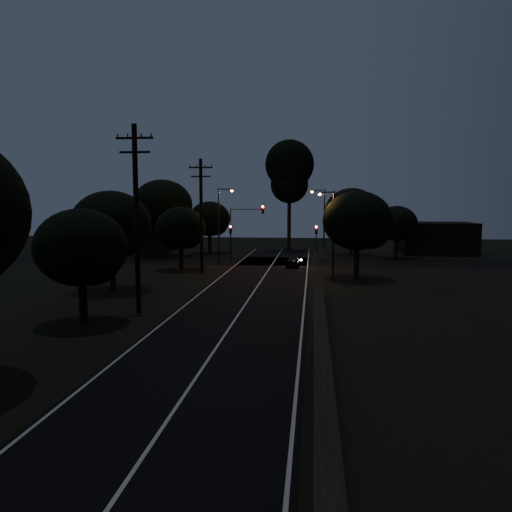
# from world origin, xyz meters

# --- Properties ---
(ground) EXTENTS (160.00, 160.00, 0.00)m
(ground) POSITION_xyz_m (0.00, 0.00, 0.00)
(ground) COLOR black
(road_surface) EXTENTS (60.00, 70.00, 0.03)m
(road_surface) POSITION_xyz_m (0.00, 31.12, 0.01)
(road_surface) COLOR black
(road_surface) RESTS_ON ground
(retaining_wall) EXTENTS (6.93, 26.00, 1.60)m
(retaining_wall) POSITION_xyz_m (7.74, 3.00, 0.62)
(retaining_wall) COLOR black
(retaining_wall) RESTS_ON ground
(utility_pole_mid) EXTENTS (2.20, 0.30, 11.00)m
(utility_pole_mid) POSITION_xyz_m (-6.00, 15.00, 5.74)
(utility_pole_mid) COLOR black
(utility_pole_mid) RESTS_ON ground
(utility_pole_far) EXTENTS (2.20, 0.30, 10.50)m
(utility_pole_far) POSITION_xyz_m (-6.00, 32.00, 5.48)
(utility_pole_far) COLOR black
(utility_pole_far) RESTS_ON ground
(tree_left_b) EXTENTS (4.88, 4.88, 6.21)m
(tree_left_b) POSITION_xyz_m (-7.83, 11.90, 4.02)
(tree_left_b) COLOR black
(tree_left_b) RESTS_ON ground
(tree_left_c) EXTENTS (5.85, 5.85, 7.39)m
(tree_left_c) POSITION_xyz_m (-10.29, 21.88, 4.78)
(tree_left_c) COLOR black
(tree_left_c) RESTS_ON ground
(tree_left_d) EXTENTS (4.83, 4.83, 6.12)m
(tree_left_d) POSITION_xyz_m (-8.33, 33.90, 3.97)
(tree_left_d) COLOR black
(tree_left_d) RESTS_ON ground
(tree_far_nw) EXTENTS (5.28, 5.28, 6.69)m
(tree_far_nw) POSITION_xyz_m (-8.81, 49.89, 4.33)
(tree_far_nw) COLOR black
(tree_far_nw) RESTS_ON ground
(tree_far_w) EXTENTS (7.31, 7.31, 9.32)m
(tree_far_w) POSITION_xyz_m (-13.74, 45.85, 6.06)
(tree_far_w) COLOR black
(tree_far_w) RESTS_ON ground
(tree_far_ne) EXTENTS (6.59, 6.59, 8.33)m
(tree_far_ne) POSITION_xyz_m (9.23, 49.87, 5.39)
(tree_far_ne) COLOR black
(tree_far_ne) RESTS_ON ground
(tree_far_e) EXTENTS (4.85, 4.85, 6.15)m
(tree_far_e) POSITION_xyz_m (14.17, 46.90, 3.98)
(tree_far_e) COLOR black
(tree_far_e) RESTS_ON ground
(tree_right_a) EXTENTS (5.91, 5.91, 7.51)m
(tree_right_a) POSITION_xyz_m (8.21, 29.88, 4.87)
(tree_right_a) COLOR black
(tree_right_a) RESTS_ON ground
(tall_pine) EXTENTS (6.58, 6.58, 14.96)m
(tall_pine) POSITION_xyz_m (1.00, 55.00, 10.79)
(tall_pine) COLOR black
(tall_pine) RESTS_ON ground
(building_left) EXTENTS (10.00, 8.00, 4.40)m
(building_left) POSITION_xyz_m (-20.00, 52.00, 2.20)
(building_left) COLOR black
(building_left) RESTS_ON ground
(building_right) EXTENTS (9.00, 7.00, 4.00)m
(building_right) POSITION_xyz_m (20.00, 53.00, 2.00)
(building_right) COLOR black
(building_right) RESTS_ON ground
(signal_left) EXTENTS (0.28, 0.35, 4.10)m
(signal_left) POSITION_xyz_m (-4.60, 39.99, 2.84)
(signal_left) COLOR black
(signal_left) RESTS_ON ground
(signal_right) EXTENTS (0.28, 0.35, 4.10)m
(signal_right) POSITION_xyz_m (4.60, 39.99, 2.84)
(signal_right) COLOR black
(signal_right) RESTS_ON ground
(signal_mast) EXTENTS (3.70, 0.35, 6.25)m
(signal_mast) POSITION_xyz_m (-2.91, 39.99, 4.34)
(signal_mast) COLOR black
(signal_mast) RESTS_ON ground
(streetlight_a) EXTENTS (1.66, 0.26, 8.00)m
(streetlight_a) POSITION_xyz_m (-5.31, 38.00, 4.64)
(streetlight_a) COLOR black
(streetlight_a) RESTS_ON ground
(streetlight_b) EXTENTS (1.66, 0.26, 8.00)m
(streetlight_b) POSITION_xyz_m (5.31, 44.00, 4.64)
(streetlight_b) COLOR black
(streetlight_b) RESTS_ON ground
(streetlight_c) EXTENTS (1.46, 0.26, 7.50)m
(streetlight_c) POSITION_xyz_m (5.83, 30.00, 4.35)
(streetlight_c) COLOR black
(streetlight_c) RESTS_ON ground
(car) EXTENTS (1.57, 3.32, 1.10)m
(car) POSITION_xyz_m (2.33, 37.33, 0.55)
(car) COLOR black
(car) RESTS_ON ground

